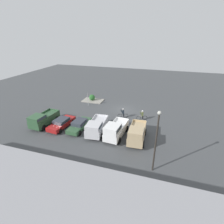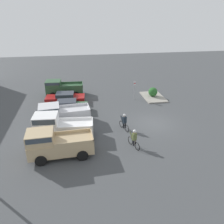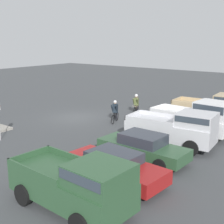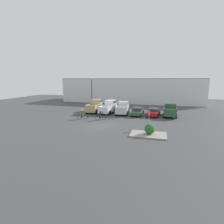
{
  "view_description": "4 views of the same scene",
  "coord_description": "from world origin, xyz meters",
  "px_view_note": "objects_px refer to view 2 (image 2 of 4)",
  "views": [
    {
      "loc": [
        -6.75,
        28.43,
        12.78
      ],
      "look_at": [
        0.89,
        4.16,
        1.2
      ],
      "focal_mm": 28.0,
      "sensor_mm": 36.0,
      "label": 1
    },
    {
      "loc": [
        -18.86,
        7.51,
        10.47
      ],
      "look_at": [
        0.89,
        4.16,
        1.2
      ],
      "focal_mm": 35.0,
      "sensor_mm": 36.0,
      "label": 2
    },
    {
      "loc": [
        17.26,
        16.53,
        6.05
      ],
      "look_at": [
        0.89,
        4.16,
        1.2
      ],
      "focal_mm": 50.0,
      "sensor_mm": 36.0,
      "label": 3
    },
    {
      "loc": [
        8.3,
        -22.17,
        6.38
      ],
      "look_at": [
        0.89,
        4.16,
        1.2
      ],
      "focal_mm": 28.0,
      "sensor_mm": 36.0,
      "label": 4
    }
  ],
  "objects_px": {
    "pickup_truck_2": "(61,114)",
    "cyclist_0": "(124,122)",
    "pickup_truck_1": "(58,126)",
    "sedan_0": "(67,106)",
    "pickup_truck_0": "(56,143)",
    "pickup_truck_3": "(62,88)",
    "fire_lane_sign": "(135,88)",
    "shrub": "(153,92)",
    "sedan_1": "(65,98)",
    "cyclist_1": "(134,138)"
  },
  "relations": [
    {
      "from": "pickup_truck_1",
      "to": "fire_lane_sign",
      "type": "distance_m",
      "value": 12.27
    },
    {
      "from": "sedan_0",
      "to": "shrub",
      "type": "xyz_separation_m",
      "value": [
        2.88,
        -11.16,
        0.04
      ]
    },
    {
      "from": "cyclist_1",
      "to": "pickup_truck_2",
      "type": "bearing_deg",
      "value": 49.04
    },
    {
      "from": "pickup_truck_1",
      "to": "pickup_truck_2",
      "type": "relative_size",
      "value": 1.03
    },
    {
      "from": "sedan_0",
      "to": "cyclist_0",
      "type": "height_order",
      "value": "cyclist_0"
    },
    {
      "from": "pickup_truck_0",
      "to": "sedan_0",
      "type": "xyz_separation_m",
      "value": [
        8.42,
        -0.68,
        -0.5
      ]
    },
    {
      "from": "cyclist_0",
      "to": "pickup_truck_0",
      "type": "bearing_deg",
      "value": 118.47
    },
    {
      "from": "pickup_truck_2",
      "to": "shrub",
      "type": "relative_size",
      "value": 4.32
    },
    {
      "from": "pickup_truck_0",
      "to": "cyclist_1",
      "type": "xyz_separation_m",
      "value": [
        0.25,
        -6.33,
        -0.34
      ]
    },
    {
      "from": "cyclist_1",
      "to": "shrub",
      "type": "relative_size",
      "value": 1.42
    },
    {
      "from": "fire_lane_sign",
      "to": "shrub",
      "type": "relative_size",
      "value": 2.08
    },
    {
      "from": "pickup_truck_0",
      "to": "shrub",
      "type": "distance_m",
      "value": 16.37
    },
    {
      "from": "pickup_truck_3",
      "to": "pickup_truck_0",
      "type": "bearing_deg",
      "value": -179.76
    },
    {
      "from": "pickup_truck_3",
      "to": "shrub",
      "type": "distance_m",
      "value": 12.22
    },
    {
      "from": "shrub",
      "to": "pickup_truck_1",
      "type": "bearing_deg",
      "value": 125.55
    },
    {
      "from": "pickup_truck_1",
      "to": "sedan_1",
      "type": "bearing_deg",
      "value": -2.59
    },
    {
      "from": "cyclist_1",
      "to": "fire_lane_sign",
      "type": "height_order",
      "value": "fire_lane_sign"
    },
    {
      "from": "sedan_0",
      "to": "sedan_1",
      "type": "xyz_separation_m",
      "value": [
        2.8,
        0.27,
        -0.03
      ]
    },
    {
      "from": "sedan_1",
      "to": "pickup_truck_2",
      "type": "bearing_deg",
      "value": 177.72
    },
    {
      "from": "shrub",
      "to": "sedan_1",
      "type": "bearing_deg",
      "value": 90.38
    },
    {
      "from": "fire_lane_sign",
      "to": "pickup_truck_1",
      "type": "bearing_deg",
      "value": 131.53
    },
    {
      "from": "pickup_truck_2",
      "to": "pickup_truck_3",
      "type": "xyz_separation_m",
      "value": [
        8.45,
        0.25,
        -0.02
      ]
    },
    {
      "from": "pickup_truck_2",
      "to": "sedan_1",
      "type": "distance_m",
      "value": 5.66
    },
    {
      "from": "pickup_truck_1",
      "to": "pickup_truck_3",
      "type": "xyz_separation_m",
      "value": [
        11.18,
        0.1,
        -0.1
      ]
    },
    {
      "from": "pickup_truck_2",
      "to": "cyclist_0",
      "type": "bearing_deg",
      "value": -110.41
    },
    {
      "from": "pickup_truck_1",
      "to": "sedan_1",
      "type": "relative_size",
      "value": 1.07
    },
    {
      "from": "pickup_truck_1",
      "to": "shrub",
      "type": "relative_size",
      "value": 4.43
    },
    {
      "from": "pickup_truck_1",
      "to": "fire_lane_sign",
      "type": "bearing_deg",
      "value": -48.47
    },
    {
      "from": "pickup_truck_3",
      "to": "sedan_1",
      "type": "bearing_deg",
      "value": -170.45
    },
    {
      "from": "pickup_truck_0",
      "to": "fire_lane_sign",
      "type": "relative_size",
      "value": 2.04
    },
    {
      "from": "sedan_1",
      "to": "fire_lane_sign",
      "type": "bearing_deg",
      "value": -91.46
    },
    {
      "from": "sedan_1",
      "to": "pickup_truck_3",
      "type": "xyz_separation_m",
      "value": [
        2.82,
        0.47,
        0.42
      ]
    },
    {
      "from": "pickup_truck_1",
      "to": "cyclist_0",
      "type": "xyz_separation_m",
      "value": [
        0.5,
        -6.15,
        -0.36
      ]
    },
    {
      "from": "cyclist_1",
      "to": "shrub",
      "type": "distance_m",
      "value": 12.34
    },
    {
      "from": "sedan_1",
      "to": "cyclist_0",
      "type": "distance_m",
      "value": 9.75
    },
    {
      "from": "pickup_truck_2",
      "to": "pickup_truck_3",
      "type": "bearing_deg",
      "value": 1.7
    },
    {
      "from": "fire_lane_sign",
      "to": "shrub",
      "type": "bearing_deg",
      "value": -83.47
    },
    {
      "from": "pickup_truck_2",
      "to": "cyclist_0",
      "type": "distance_m",
      "value": 6.4
    },
    {
      "from": "pickup_truck_1",
      "to": "cyclist_1",
      "type": "bearing_deg",
      "value": -112.49
    },
    {
      "from": "cyclist_1",
      "to": "pickup_truck_1",
      "type": "bearing_deg",
      "value": 67.51
    },
    {
      "from": "sedan_0",
      "to": "pickup_truck_3",
      "type": "height_order",
      "value": "pickup_truck_3"
    },
    {
      "from": "pickup_truck_1",
      "to": "shrub",
      "type": "distance_m",
      "value": 14.51
    },
    {
      "from": "pickup_truck_1",
      "to": "cyclist_1",
      "type": "distance_m",
      "value": 6.82
    },
    {
      "from": "pickup_truck_3",
      "to": "cyclist_1",
      "type": "bearing_deg",
      "value": -155.12
    },
    {
      "from": "pickup_truck_0",
      "to": "pickup_truck_3",
      "type": "distance_m",
      "value": 14.04
    },
    {
      "from": "pickup_truck_1",
      "to": "sedan_0",
      "type": "xyz_separation_m",
      "value": [
        5.56,
        -0.65,
        -0.49
      ]
    },
    {
      "from": "pickup_truck_0",
      "to": "sedan_1",
      "type": "bearing_deg",
      "value": -2.12
    },
    {
      "from": "cyclist_1",
      "to": "pickup_truck_0",
      "type": "bearing_deg",
      "value": 92.28
    },
    {
      "from": "pickup_truck_1",
      "to": "fire_lane_sign",
      "type": "height_order",
      "value": "fire_lane_sign"
    },
    {
      "from": "sedan_1",
      "to": "pickup_truck_3",
      "type": "relative_size",
      "value": 0.99
    }
  ]
}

